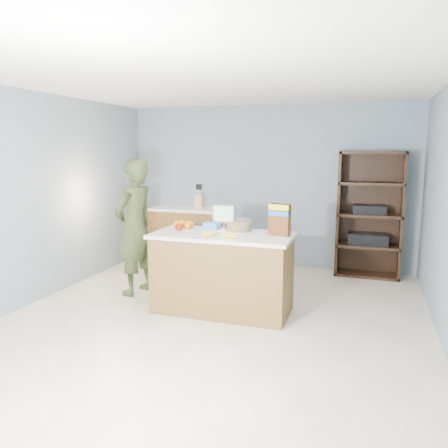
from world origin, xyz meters
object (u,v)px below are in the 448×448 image
(person, at_px, (135,227))
(cereal_box, at_px, (280,217))
(shelving_unit, at_px, (369,217))
(counter_peninsula, at_px, (223,276))
(tv, at_px, (224,215))

(person, height_order, cereal_box, person)
(shelving_unit, xyz_separation_m, person, (-2.80, -1.79, -0.01))
(counter_peninsula, distance_m, person, 1.35)
(shelving_unit, distance_m, tv, 2.39)
(tv, height_order, cereal_box, cereal_box)
(counter_peninsula, relative_size, shelving_unit, 0.87)
(counter_peninsula, xyz_separation_m, shelving_unit, (1.55, 2.05, 0.45))
(counter_peninsula, bearing_deg, shelving_unit, 52.89)
(person, xyz_separation_m, cereal_box, (1.87, -0.18, 0.25))
(person, bearing_deg, shelving_unit, 135.02)
(shelving_unit, height_order, tv, shelving_unit)
(person, relative_size, tv, 6.06)
(person, xyz_separation_m, tv, (1.16, 0.06, 0.20))
(person, distance_m, cereal_box, 1.90)
(tv, xyz_separation_m, cereal_box, (0.71, -0.24, 0.04))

